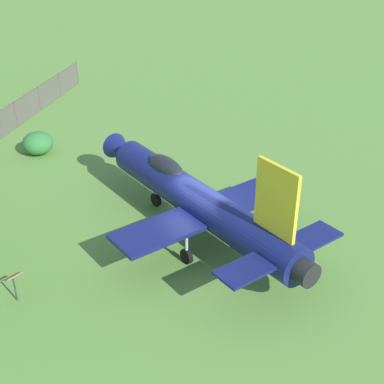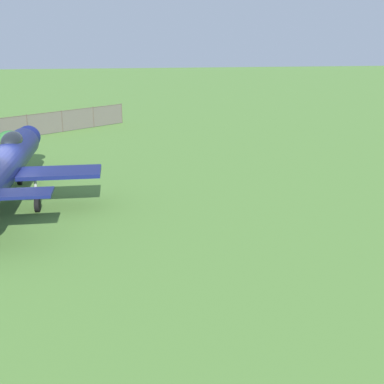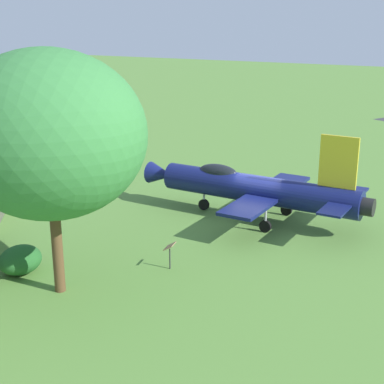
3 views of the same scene
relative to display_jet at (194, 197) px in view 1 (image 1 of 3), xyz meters
The scene contains 4 objects.
ground_plane 1.74m from the display_jet, ahead, with size 200.00×200.00×0.00m, color #568438.
display_jet is the anchor object (origin of this frame).
shrub_by_tree 11.29m from the display_jet, behind, with size 1.60×1.61×1.20m.
info_plaque 7.39m from the display_jet, 94.20° to the right, with size 0.51×0.67×1.14m.
Camera 1 is at (14.19, -11.56, 12.37)m, focal length 50.97 mm.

